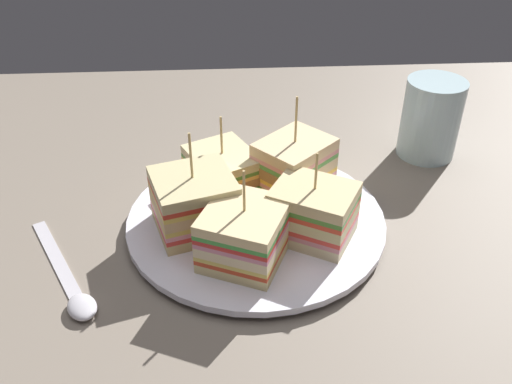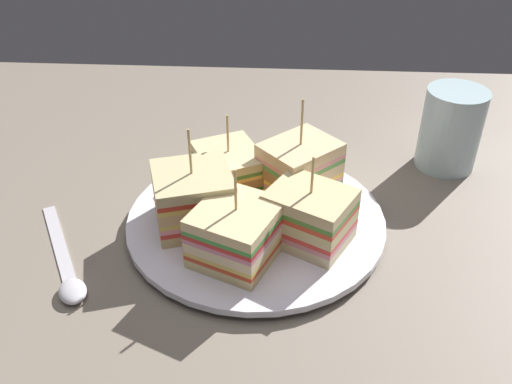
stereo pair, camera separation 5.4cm
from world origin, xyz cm
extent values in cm
cube|color=gray|center=(0.00, 0.00, -0.90)|extent=(91.81, 83.32, 1.80)
cylinder|color=white|center=(0.00, 0.00, 0.29)|extent=(16.01, 16.01, 0.57)
cylinder|color=white|center=(0.00, 0.00, 0.92)|extent=(25.82, 25.82, 0.70)
cube|color=#E1C685|center=(-1.37, -5.92, 1.76)|extent=(9.13, 9.40, 0.98)
cube|color=#9E7242|center=(0.07, -2.65, 1.76)|extent=(6.19, 2.93, 0.98)
cube|color=red|center=(-1.37, -5.92, 2.48)|extent=(9.13, 9.40, 0.45)
cube|color=#E2C658|center=(-1.37, -5.92, 2.93)|extent=(9.13, 9.40, 0.45)
cube|color=beige|center=(-1.37, -5.92, 3.64)|extent=(9.13, 9.40, 0.98)
cube|color=#B2844C|center=(0.07, -2.65, 3.64)|extent=(6.19, 2.93, 0.98)
cube|color=pink|center=(-1.37, -5.92, 4.36)|extent=(9.13, 9.40, 0.45)
cube|color=red|center=(-1.37, -5.92, 4.81)|extent=(9.13, 9.40, 0.45)
cube|color=green|center=(-1.37, -5.92, 5.26)|extent=(9.13, 9.40, 0.45)
cube|color=beige|center=(-1.37, -5.92, 5.98)|extent=(9.13, 9.40, 0.98)
cylinder|color=tan|center=(-1.37, -5.92, 8.50)|extent=(0.24, 0.24, 4.07)
cube|color=beige|center=(5.16, -3.21, 1.83)|extent=(9.23, 8.67, 1.13)
cube|color=#B2844C|center=(2.03, -1.48, 1.83)|extent=(3.04, 5.17, 1.13)
cube|color=#D6848B|center=(5.16, -3.21, 2.65)|extent=(9.23, 8.67, 0.50)
cube|color=#DF4136|center=(5.16, -3.21, 3.15)|extent=(9.23, 8.67, 0.50)
cube|color=beige|center=(5.16, -3.21, 3.96)|extent=(9.23, 8.67, 1.13)
cube|color=#B2844C|center=(2.03, -1.48, 3.96)|extent=(3.04, 5.17, 1.13)
cube|color=#E3482C|center=(5.16, -3.21, 4.78)|extent=(9.23, 8.67, 0.50)
cube|color=#549337|center=(5.16, -3.21, 5.28)|extent=(9.23, 8.67, 0.50)
cube|color=beige|center=(5.16, -3.21, 6.09)|extent=(9.23, 8.67, 1.13)
cylinder|color=tan|center=(5.16, -3.21, 8.52)|extent=(0.24, 0.24, 3.72)
cube|color=beige|center=(4.23, 4.37, 1.85)|extent=(9.33, 9.26, 1.16)
cube|color=#B2844C|center=(1.62, 1.93, 1.85)|extent=(4.13, 4.40, 1.16)
cube|color=#59A43F|center=(4.23, 4.37, 2.68)|extent=(9.33, 9.26, 0.50)
cube|color=pink|center=(4.23, 4.37, 3.19)|extent=(9.33, 9.26, 0.50)
cube|color=#FECE48|center=(4.23, 4.37, 3.69)|extent=(9.33, 9.26, 0.50)
cube|color=#D3BC8C|center=(4.23, 4.37, 4.52)|extent=(9.33, 9.26, 1.16)
cube|color=#9E7242|center=(1.62, 1.93, 4.52)|extent=(4.13, 4.40, 1.16)
cube|color=#559F49|center=(4.23, 4.37, 5.36)|extent=(9.33, 9.26, 0.50)
cube|color=pink|center=(4.23, 4.37, 5.86)|extent=(9.33, 9.26, 0.50)
cube|color=beige|center=(4.23, 4.37, 6.69)|extent=(9.33, 9.26, 1.16)
cylinder|color=tan|center=(4.23, 4.37, 9.75)|extent=(0.24, 0.24, 4.95)
cube|color=beige|center=(-3.20, 5.17, 1.72)|extent=(8.78, 9.28, 0.91)
cube|color=#B2844C|center=(-1.61, 1.96, 1.72)|extent=(5.56, 2.95, 0.91)
cube|color=pink|center=(-3.20, 5.17, 2.40)|extent=(8.78, 9.28, 0.44)
cube|color=#438531|center=(-3.20, 5.17, 2.83)|extent=(8.78, 9.28, 0.44)
cube|color=beige|center=(-3.20, 5.17, 3.50)|extent=(8.78, 9.28, 0.91)
cube|color=#9E7242|center=(-1.61, 1.96, 3.50)|extent=(5.56, 2.95, 0.91)
cube|color=#F4BF59|center=(-3.20, 5.17, 4.18)|extent=(8.78, 9.28, 0.44)
cube|color=#4A8536|center=(-3.20, 5.17, 4.61)|extent=(8.78, 9.28, 0.44)
cube|color=beige|center=(-3.20, 5.17, 5.28)|extent=(8.78, 9.28, 0.91)
cylinder|color=tan|center=(-3.20, 5.17, 7.82)|extent=(0.24, 0.24, 4.15)
cube|color=#D5BA7A|center=(-5.96, -1.20, 1.81)|extent=(9.02, 8.77, 1.08)
cube|color=#9E7242|center=(-2.54, -0.15, 1.81)|extent=(2.28, 6.58, 1.08)
cube|color=red|center=(-5.96, -1.20, 2.60)|extent=(9.02, 8.77, 0.50)
cube|color=pink|center=(-5.96, -1.20, 3.10)|extent=(9.02, 8.77, 0.50)
cube|color=#E2C655|center=(-5.96, -1.20, 3.60)|extent=(9.02, 8.77, 0.50)
cube|color=#DCB780|center=(-5.96, -1.20, 4.39)|extent=(9.02, 8.77, 1.08)
cube|color=#B2844C|center=(-2.54, -0.15, 4.39)|extent=(2.28, 6.58, 1.08)
cube|color=#EFCB5A|center=(-5.96, -1.20, 5.18)|extent=(9.02, 8.77, 0.50)
cube|color=red|center=(-5.96, -1.20, 5.68)|extent=(9.02, 8.77, 0.50)
cube|color=beige|center=(-5.96, -1.20, 6.47)|extent=(9.02, 8.77, 1.08)
cylinder|color=tan|center=(-5.96, -1.20, 9.32)|extent=(0.24, 0.24, 4.62)
cylinder|color=#E7C568|center=(1.98, 1.51, 1.58)|extent=(4.83, 4.83, 0.67)
cylinder|color=#F0D683|center=(0.70, -0.85, 2.13)|extent=(4.43, 4.43, 0.45)
cylinder|color=#E3CE72|center=(-0.27, 0.48, 2.63)|extent=(5.03, 4.99, 1.04)
cylinder|color=#E4B563|center=(2.08, 1.00, 2.60)|extent=(6.05, 6.03, 1.04)
cube|color=silver|center=(-19.09, -3.85, 0.12)|extent=(7.29, 11.90, 0.25)
ellipsoid|color=silver|center=(-15.33, -10.66, 0.50)|extent=(3.67, 4.03, 1.00)
cylinder|color=silver|center=(21.58, 13.31, 4.75)|extent=(6.87, 6.87, 9.50)
cylinder|color=yellow|center=(21.58, 13.31, 1.47)|extent=(6.32, 6.32, 2.94)
camera|label=1|loc=(-2.72, -44.50, 35.15)|focal=39.12mm
camera|label=2|loc=(2.69, -44.51, 35.15)|focal=39.12mm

